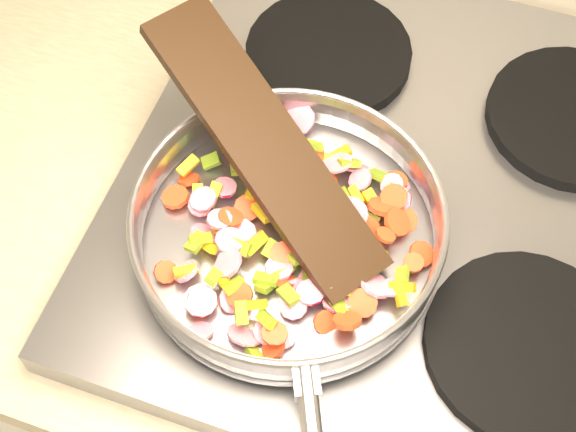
% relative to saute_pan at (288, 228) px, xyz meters
% --- Properties ---
extents(cooktop, '(0.60, 0.60, 0.04)m').
position_rel_saute_pan_xyz_m(cooktop, '(0.10, 0.11, -0.07)').
color(cooktop, '#939399').
rests_on(cooktop, counter_top).
extents(grate_fl, '(0.19, 0.19, 0.02)m').
position_rel_saute_pan_xyz_m(grate_fl, '(-0.04, -0.03, -0.04)').
color(grate_fl, black).
rests_on(grate_fl, cooktop).
extents(grate_fr, '(0.19, 0.19, 0.02)m').
position_rel_saute_pan_xyz_m(grate_fr, '(0.24, -0.03, -0.04)').
color(grate_fr, black).
rests_on(grate_fr, cooktop).
extents(grate_bl, '(0.19, 0.19, 0.02)m').
position_rel_saute_pan_xyz_m(grate_bl, '(-0.04, 0.25, -0.04)').
color(grate_bl, black).
rests_on(grate_bl, cooktop).
extents(grate_br, '(0.19, 0.19, 0.02)m').
position_rel_saute_pan_xyz_m(grate_br, '(0.24, 0.25, -0.04)').
color(grate_br, black).
rests_on(grate_br, cooktop).
extents(saute_pan, '(0.33, 0.48, 0.06)m').
position_rel_saute_pan_xyz_m(saute_pan, '(0.00, 0.00, 0.00)').
color(saute_pan, '#9E9EA5').
rests_on(saute_pan, grate_fl).
extents(vegetable_heap, '(0.28, 0.28, 0.05)m').
position_rel_saute_pan_xyz_m(vegetable_heap, '(0.01, 0.00, -0.01)').
color(vegetable_heap, olive).
rests_on(vegetable_heap, saute_pan).
extents(wooden_spatula, '(0.29, 0.23, 0.12)m').
position_rel_saute_pan_xyz_m(wooden_spatula, '(-0.04, 0.05, 0.05)').
color(wooden_spatula, black).
rests_on(wooden_spatula, saute_pan).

